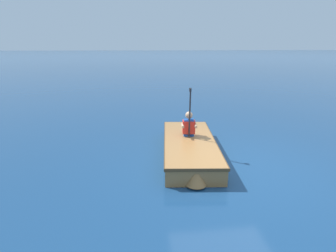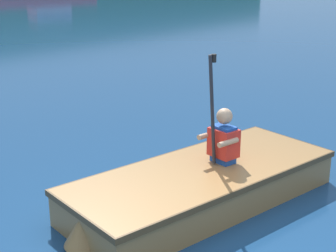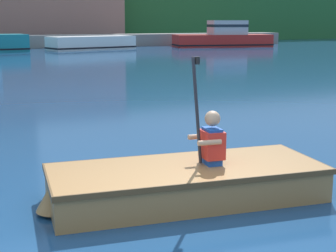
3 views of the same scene
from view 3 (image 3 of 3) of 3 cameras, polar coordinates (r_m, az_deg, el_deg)
name	(u,v)px [view 3 (image 3 of 3)]	position (r m, az deg, el deg)	size (l,w,h in m)	color
ground_plane	(139,240)	(4.71, -3.20, -12.53)	(300.00, 300.00, 0.00)	navy
waterfront_tower_far	(47,6)	(46.32, -13.23, 12.85)	(11.80, 7.40, 6.32)	#9E6B5B
moored_boat_dock_west_inner	(224,37)	(39.43, 6.19, 9.75)	(7.61, 3.58, 1.94)	red
moored_boat_dock_center_far	(91,43)	(35.72, -8.48, 9.06)	(6.22, 3.35, 0.89)	white
rowboat_foreground	(182,181)	(5.62, 1.60, -6.09)	(3.16, 1.48, 0.38)	#A3703D
person_paddler	(211,140)	(5.62, 4.80, -1.58)	(0.37, 0.38, 1.18)	#1E4CA5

